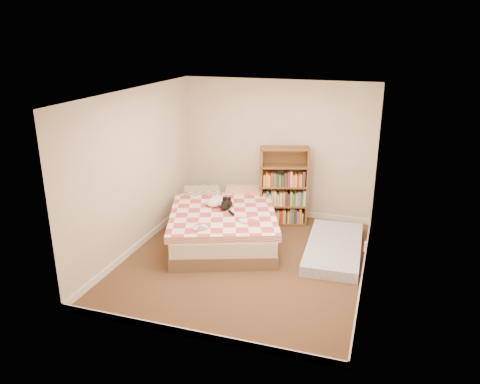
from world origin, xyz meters
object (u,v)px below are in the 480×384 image
(bookshelf, at_px, (284,195))
(black_cat, at_px, (227,204))
(bed, at_px, (224,223))
(floor_mattress, at_px, (334,248))
(white_dog, at_px, (214,203))

(bookshelf, height_order, black_cat, bookshelf)
(black_cat, bearing_deg, bed, 168.30)
(floor_mattress, bearing_deg, bookshelf, 135.53)
(bookshelf, distance_m, floor_mattress, 1.46)
(bookshelf, bearing_deg, bed, -146.88)
(bed, bearing_deg, black_cat, -16.79)
(bookshelf, xyz_separation_m, white_dog, (-0.95, -0.94, 0.09))
(bookshelf, xyz_separation_m, black_cat, (-0.73, -0.94, 0.08))
(white_dog, bearing_deg, bookshelf, 11.10)
(black_cat, bearing_deg, white_dog, 164.82)
(bed, height_order, bookshelf, bookshelf)
(floor_mattress, height_order, black_cat, black_cat)
(bed, distance_m, floor_mattress, 1.83)
(floor_mattress, bearing_deg, bed, 178.18)
(floor_mattress, xyz_separation_m, white_dog, (-1.98, -0.01, 0.53))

